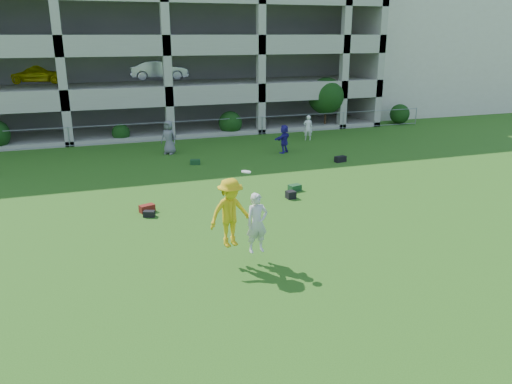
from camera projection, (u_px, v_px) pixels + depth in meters
name	position (u px, v px, depth m)	size (l,w,h in m)	color
ground	(287.00, 270.00, 14.04)	(100.00, 100.00, 0.00)	#235114
stucco_building	(406.00, 50.00, 44.88)	(16.00, 14.00, 10.00)	beige
bystander_c	(169.00, 137.00, 27.39)	(0.90, 0.59, 1.84)	slate
bystander_d	(284.00, 139.00, 27.69)	(1.45, 0.46, 1.57)	#2B1F91
bystander_e	(308.00, 128.00, 31.00)	(0.57, 0.37, 1.57)	white
bag_red_a	(147.00, 208.00, 18.59)	(0.55, 0.30, 0.28)	#52160E
bag_black_b	(149.00, 214.00, 18.12)	(0.40, 0.25, 0.22)	black
bag_green_c	(295.00, 188.00, 21.12)	(0.50, 0.35, 0.26)	#153B22
crate_d	(291.00, 195.00, 20.13)	(0.35, 0.35, 0.30)	black
bag_black_e	(340.00, 159.00, 25.87)	(0.60, 0.30, 0.30)	black
bag_green_g	(195.00, 162.00, 25.38)	(0.50, 0.30, 0.25)	#143919
frisbee_contest	(236.00, 215.00, 14.00)	(1.80, 1.00, 2.39)	gold
parking_garage	(147.00, 39.00, 37.19)	(30.00, 14.00, 12.00)	#9E998C
fence	(171.00, 131.00, 30.99)	(36.06, 0.06, 1.20)	gray
shrub_row	(238.00, 111.00, 32.77)	(34.38, 2.52, 3.50)	#163D11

